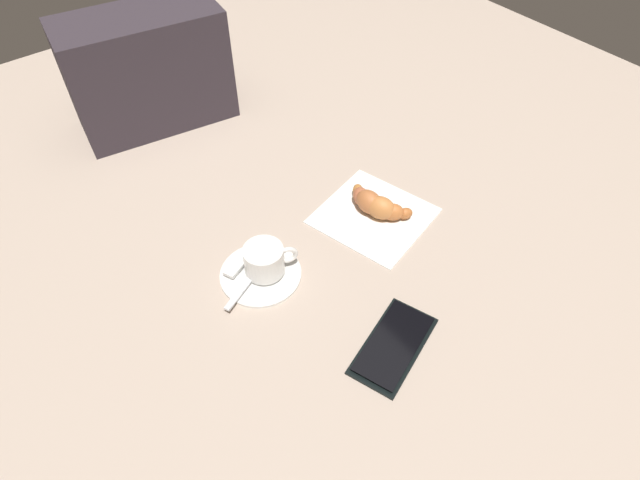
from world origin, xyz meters
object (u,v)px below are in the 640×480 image
at_px(teaspoon, 258,268).
at_px(laptop_bag, 148,71).
at_px(espresso_cup, 265,259).
at_px(sugar_packet, 240,262).
at_px(cell_phone, 393,345).
at_px(napkin, 374,215).
at_px(saucer, 261,273).
at_px(croissant, 376,204).

distance_m(teaspoon, laptop_bag, 0.47).
xyz_separation_m(espresso_cup, teaspoon, (0.01, -0.01, -0.02)).
height_order(sugar_packet, laptop_bag, laptop_bag).
bearing_deg(espresso_cup, sugar_packet, -55.54).
xyz_separation_m(teaspoon, laptop_bag, (-0.07, -0.45, 0.09)).
height_order(teaspoon, cell_phone, teaspoon).
height_order(espresso_cup, napkin, espresso_cup).
distance_m(napkin, cell_phone, 0.25).
xyz_separation_m(saucer, sugar_packet, (0.02, -0.03, 0.01)).
relative_size(croissant, laptop_bag, 0.41).
relative_size(teaspoon, croissant, 1.03).
bearing_deg(cell_phone, espresso_cup, -73.64).
bearing_deg(espresso_cup, croissant, 178.03).
bearing_deg(laptop_bag, napkin, 116.57).
distance_m(croissant, laptop_bag, 0.50).
distance_m(saucer, laptop_bag, 0.48).
height_order(napkin, laptop_bag, laptop_bag).
bearing_deg(teaspoon, croissant, 176.11).
bearing_deg(croissant, napkin, 29.05).
relative_size(saucer, croissant, 1.04).
distance_m(espresso_cup, croissant, 0.22).
bearing_deg(croissant, laptop_bag, -71.80).
bearing_deg(cell_phone, teaspoon, -72.18).
xyz_separation_m(teaspoon, croissant, (-0.22, 0.02, 0.01)).
bearing_deg(sugar_packet, napkin, 146.56).
height_order(espresso_cup, cell_phone, espresso_cup).
distance_m(espresso_cup, napkin, 0.21).
bearing_deg(croissant, espresso_cup, -1.97).
xyz_separation_m(saucer, teaspoon, (-0.00, -0.01, 0.01)).
relative_size(saucer, sugar_packet, 1.98).
distance_m(napkin, croissant, 0.02).
bearing_deg(teaspoon, saucer, 85.82).
distance_m(espresso_cup, laptop_bag, 0.47).
xyz_separation_m(napkin, croissant, (-0.01, -0.00, 0.02)).
bearing_deg(laptop_bag, sugar_packet, 87.89).
xyz_separation_m(espresso_cup, napkin, (-0.21, 0.01, -0.03)).
height_order(sugar_packet, napkin, sugar_packet).
xyz_separation_m(sugar_packet, laptop_bag, (-0.08, -0.43, 0.09)).
xyz_separation_m(cell_phone, laptop_bag, (0.00, -0.67, 0.10)).
distance_m(sugar_packet, laptop_bag, 0.45).
height_order(sugar_packet, croissant, croissant).
bearing_deg(napkin, teaspoon, -4.78).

